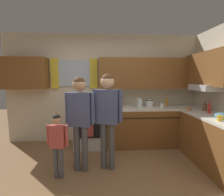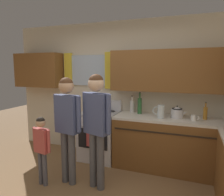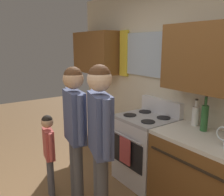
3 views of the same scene
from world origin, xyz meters
name	(u,v)px [view 3 (image 3 of 3)]	position (x,y,z in m)	size (l,w,h in m)	color
back_wall_unit	(187,76)	(0.08, 1.82, 1.45)	(4.60, 0.42, 2.60)	beige
stove_oven	(146,148)	(-0.29, 1.54, 0.47)	(0.68, 0.67, 1.10)	silver
bottle_milk_white	(196,115)	(0.28, 1.76, 1.02)	(0.08, 0.08, 0.31)	white
bottle_wine_green	(204,117)	(0.44, 1.69, 1.05)	(0.08, 0.08, 0.39)	#2D6633
adult_holding_child	(75,122)	(-0.36, 0.55, 1.00)	(0.49, 0.22, 1.59)	#4C4C51
adult_in_plaid	(100,131)	(0.09, 0.59, 1.03)	(0.49, 0.27, 1.64)	#4C4C51
small_child	(49,147)	(-0.69, 0.37, 0.64)	(0.34, 0.14, 1.03)	#4C4C56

